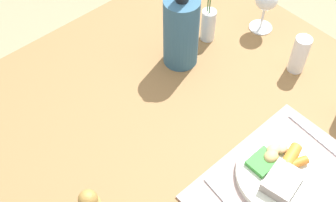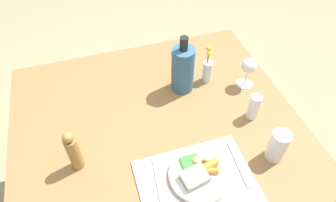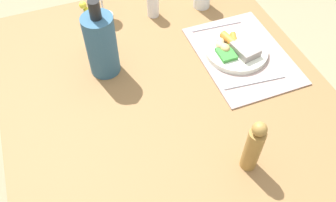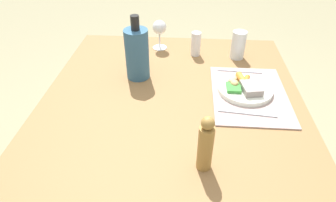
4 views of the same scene
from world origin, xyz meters
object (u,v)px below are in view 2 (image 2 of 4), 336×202
(flower_vase, at_px, (207,69))
(dinner_plate, at_px, (199,173))
(knife, at_px, (238,164))
(salt_shaker, at_px, (254,107))
(cooler_bottle, at_px, (183,69))
(pepper_mill, at_px, (73,151))
(water_tumbler, at_px, (277,147))
(fork, at_px, (159,184))
(wine_glass, at_px, (249,67))
(dining_table, at_px, (157,134))

(flower_vase, bearing_deg, dinner_plate, -115.09)
(knife, relative_size, salt_shaker, 1.66)
(cooler_bottle, height_order, pepper_mill, cooler_bottle)
(dinner_plate, distance_m, water_tumbler, 0.31)
(fork, height_order, wine_glass, wine_glass)
(pepper_mill, distance_m, wine_glass, 0.82)
(knife, bearing_deg, pepper_mill, 166.47)
(dining_table, height_order, wine_glass, wine_glass)
(fork, distance_m, wine_glass, 0.66)
(cooler_bottle, bearing_deg, flower_vase, 6.19)
(dinner_plate, relative_size, cooler_bottle, 0.80)
(knife, height_order, wine_glass, wine_glass)
(pepper_mill, relative_size, wine_glass, 1.29)
(dinner_plate, distance_m, pepper_mill, 0.45)
(knife, relative_size, flower_vase, 1.00)
(fork, height_order, flower_vase, flower_vase)
(knife, relative_size, water_tumbler, 1.46)
(salt_shaker, xyz_separation_m, cooler_bottle, (-0.23, 0.25, 0.05))
(flower_vase, bearing_deg, pepper_mill, -155.24)
(dining_table, bearing_deg, wine_glass, 11.30)
(cooler_bottle, distance_m, wine_glass, 0.30)
(dinner_plate, xyz_separation_m, cooler_bottle, (0.09, 0.45, 0.09))
(flower_vase, distance_m, wine_glass, 0.19)
(flower_vase, relative_size, water_tumbler, 1.46)
(salt_shaker, bearing_deg, knife, -128.50)
(dining_table, xyz_separation_m, pepper_mill, (-0.33, -0.12, 0.19))
(dinner_plate, distance_m, wine_glass, 0.55)
(water_tumbler, bearing_deg, flower_vase, 100.14)
(dinner_plate, bearing_deg, pepper_mill, 156.80)
(flower_vase, xyz_separation_m, salt_shaker, (0.10, -0.27, -0.01))
(fork, height_order, water_tumbler, water_tumbler)
(dinner_plate, relative_size, flower_vase, 1.13)
(dining_table, xyz_separation_m, knife, (0.24, -0.30, 0.10))
(dinner_plate, distance_m, knife, 0.16)
(knife, xyz_separation_m, salt_shaker, (0.16, 0.20, 0.05))
(water_tumbler, bearing_deg, fork, 178.57)
(fork, bearing_deg, dinner_plate, 3.00)
(cooler_bottle, bearing_deg, salt_shaker, -48.31)
(cooler_bottle, height_order, water_tumbler, cooler_bottle)
(cooler_bottle, xyz_separation_m, wine_glass, (0.29, -0.07, -0.01))
(flower_vase, height_order, salt_shaker, flower_vase)
(wine_glass, bearing_deg, pepper_mill, -165.18)
(flower_vase, height_order, wine_glass, flower_vase)
(salt_shaker, bearing_deg, dinner_plate, -147.71)
(fork, relative_size, wine_glass, 1.45)
(flower_vase, bearing_deg, dining_table, -149.85)
(water_tumbler, bearing_deg, dining_table, 142.10)
(fork, distance_m, cooler_bottle, 0.52)
(dining_table, bearing_deg, knife, -51.18)
(flower_vase, bearing_deg, salt_shaker, -69.85)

